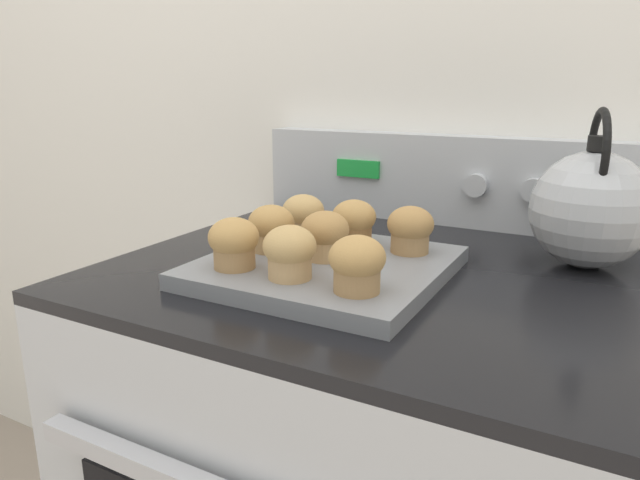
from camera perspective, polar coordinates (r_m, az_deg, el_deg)
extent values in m
cube|color=white|center=(1.11, 13.83, 17.40)|extent=(8.00, 0.05, 2.40)
cube|color=black|center=(0.82, 6.18, -3.03)|extent=(0.73, 0.64, 0.02)
cube|color=#B7BABF|center=(1.07, 12.36, 5.93)|extent=(0.71, 0.05, 0.16)
cube|color=green|center=(1.10, 3.82, 7.13)|extent=(0.09, 0.01, 0.03)
cylinder|color=#B7BABF|center=(1.02, 15.30, 5.29)|extent=(0.04, 0.02, 0.04)
cylinder|color=#B7BABF|center=(1.01, 20.58, 4.69)|extent=(0.04, 0.02, 0.04)
cylinder|color=#B7BABF|center=(1.00, 25.98, 4.04)|extent=(0.04, 0.02, 0.04)
cube|color=slate|center=(0.77, 0.59, -2.72)|extent=(0.31, 0.31, 0.02)
cylinder|color=#A37A4C|center=(0.73, -8.56, -1.56)|extent=(0.05, 0.05, 0.03)
ellipsoid|color=tan|center=(0.73, -8.63, 0.29)|extent=(0.06, 0.06, 0.05)
cylinder|color=tan|center=(0.69, -3.03, -2.55)|extent=(0.05, 0.05, 0.03)
ellipsoid|color=tan|center=(0.68, -3.06, -0.58)|extent=(0.06, 0.06, 0.05)
cylinder|color=#A37A4C|center=(0.64, 3.70, -3.82)|extent=(0.05, 0.05, 0.03)
ellipsoid|color=tan|center=(0.64, 3.74, -1.73)|extent=(0.06, 0.06, 0.05)
cylinder|color=tan|center=(0.80, -4.87, 0.04)|extent=(0.05, 0.05, 0.03)
ellipsoid|color=tan|center=(0.80, -4.91, 1.74)|extent=(0.06, 0.06, 0.05)
cylinder|color=tan|center=(0.76, 0.50, -0.73)|extent=(0.05, 0.05, 0.03)
ellipsoid|color=#B2844C|center=(0.76, 0.51, 1.06)|extent=(0.06, 0.06, 0.05)
cylinder|color=tan|center=(0.88, -1.68, 1.38)|extent=(0.05, 0.05, 0.03)
ellipsoid|color=tan|center=(0.87, -1.69, 2.95)|extent=(0.06, 0.06, 0.05)
cylinder|color=olive|center=(0.84, 3.38, 0.71)|extent=(0.05, 0.05, 0.03)
ellipsoid|color=tan|center=(0.83, 3.41, 2.34)|extent=(0.06, 0.06, 0.05)
cylinder|color=#A37A4C|center=(0.80, 8.97, -0.11)|extent=(0.05, 0.05, 0.03)
ellipsoid|color=#B2844C|center=(0.80, 9.04, 1.59)|extent=(0.06, 0.06, 0.05)
sphere|color=#ADAFB5|center=(0.87, 25.42, 2.72)|extent=(0.16, 0.16, 0.16)
cylinder|color=black|center=(0.86, 26.12, 8.67)|extent=(0.03, 0.03, 0.02)
cone|color=#ADAFB5|center=(0.94, 24.90, 4.88)|extent=(0.05, 0.08, 0.06)
torus|color=black|center=(0.86, 26.01, 7.74)|extent=(0.04, 0.12, 0.12)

